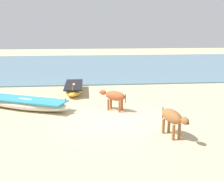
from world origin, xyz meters
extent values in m
plane|color=#CCB789|center=(0.00, 0.00, 0.00)|extent=(80.00, 80.00, 0.00)
cube|color=slate|center=(0.00, 16.99, 0.04)|extent=(60.00, 20.00, 0.08)
ellipsoid|color=beige|center=(-4.13, 2.02, 0.26)|extent=(4.85, 2.92, 0.53)
cube|color=#3399BF|center=(-4.13, 2.02, 0.49)|extent=(4.31, 2.67, 0.07)
cube|color=olive|center=(-3.80, 1.87, 0.41)|extent=(0.48, 0.89, 0.04)
cylinder|color=olive|center=(-2.10, 1.13, 0.63)|extent=(0.06, 0.06, 0.20)
ellipsoid|color=gold|center=(-1.93, 5.20, 0.26)|extent=(1.11, 3.57, 0.53)
cube|color=black|center=(-1.93, 5.20, 0.49)|extent=(1.09, 3.14, 0.07)
cube|color=olive|center=(-1.93, 4.93, 0.41)|extent=(0.92, 0.13, 0.04)
cylinder|color=olive|center=(-1.91, 3.56, 0.63)|extent=(0.06, 0.06, 0.20)
ellipsoid|color=brown|center=(1.95, -1.83, 0.77)|extent=(0.74, 1.20, 0.49)
ellipsoid|color=brown|center=(2.16, -2.54, 0.85)|extent=(0.32, 0.42, 0.27)
sphere|color=#2D2119|center=(2.21, -2.70, 0.82)|extent=(0.13, 0.13, 0.10)
cylinder|color=brown|center=(2.16, -2.11, 0.28)|extent=(0.11, 0.11, 0.56)
cylinder|color=brown|center=(1.93, -2.17, 0.28)|extent=(0.11, 0.11, 0.56)
cylinder|color=brown|center=(1.98, -1.48, 0.28)|extent=(0.11, 0.11, 0.56)
cylinder|color=brown|center=(1.75, -1.55, 0.28)|extent=(0.11, 0.11, 0.56)
cylinder|color=#2D2119|center=(1.79, -1.26, 0.72)|extent=(0.04, 0.04, 0.46)
ellipsoid|color=#9E4C28|center=(0.23, 1.36, 0.74)|extent=(1.11, 1.00, 0.47)
ellipsoid|color=#9E4C28|center=(-0.34, 1.80, 0.81)|extent=(0.41, 0.38, 0.25)
sphere|color=#2D2119|center=(-0.46, 1.89, 0.78)|extent=(0.14, 0.14, 0.10)
cylinder|color=#9E4C28|center=(-0.09, 1.46, 0.27)|extent=(0.11, 0.11, 0.54)
cylinder|color=#9E4C28|center=(0.05, 1.65, 0.27)|extent=(0.11, 0.11, 0.54)
cylinder|color=#9E4C28|center=(0.40, 1.08, 0.27)|extent=(0.11, 0.11, 0.54)
cylinder|color=#9E4C28|center=(0.55, 1.26, 0.27)|extent=(0.11, 0.11, 0.54)
cylinder|color=#2D2119|center=(0.68, 1.02, 0.69)|extent=(0.04, 0.04, 0.44)
camera|label=1|loc=(-1.03, -10.39, 3.86)|focal=41.20mm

